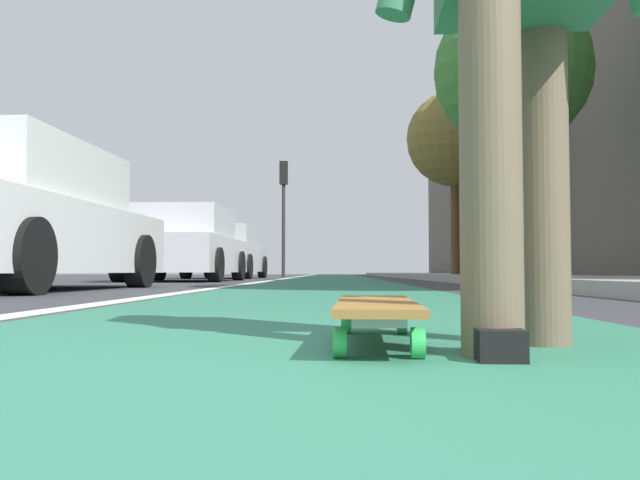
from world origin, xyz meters
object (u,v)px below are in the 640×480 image
at_px(parked_car_far, 227,253).
at_px(street_tree_mid, 512,72).
at_px(parked_car_near, 14,221).
at_px(skateboard, 376,309).
at_px(traffic_light, 284,197).
at_px(street_tree_far, 454,140).
at_px(parked_car_mid, 184,246).
at_px(pedestrian_distant, 506,231).

relative_size(parked_car_far, street_tree_mid, 0.89).
distance_m(parked_car_near, street_tree_mid, 8.94).
bearing_deg(street_tree_mid, skateboard, 163.58).
relative_size(traffic_light, street_tree_far, 0.80).
relative_size(skateboard, street_tree_far, 0.17).
bearing_deg(parked_car_far, parked_car_mid, -179.38).
distance_m(skateboard, parked_car_mid, 12.41).
bearing_deg(parked_car_mid, street_tree_far, -54.11).
relative_size(parked_car_near, street_tree_mid, 0.87).
bearing_deg(pedestrian_distant, street_tree_far, -1.80).
distance_m(parked_car_mid, parked_car_far, 5.85).
relative_size(traffic_light, pedestrian_distant, 2.56).
xyz_separation_m(skateboard, parked_car_near, (5.06, 3.37, 0.62)).
xyz_separation_m(parked_car_far, street_tree_far, (-1.32, -6.32, 3.01)).
relative_size(traffic_light, street_tree_mid, 0.77).
bearing_deg(parked_car_mid, parked_car_far, 0.62).
relative_size(parked_car_far, pedestrian_distant, 2.96).
bearing_deg(skateboard, street_tree_mid, -16.42).
bearing_deg(parked_car_near, street_tree_far, -29.41).
xyz_separation_m(parked_car_far, traffic_light, (4.02, -1.33, 2.07)).
relative_size(street_tree_mid, street_tree_far, 1.04).
distance_m(parked_car_mid, pedestrian_distant, 6.30).
distance_m(skateboard, parked_car_far, 18.13).
distance_m(street_tree_mid, pedestrian_distant, 2.90).
bearing_deg(parked_car_near, street_tree_mid, -50.20).
height_order(parked_car_near, parked_car_mid, same).
bearing_deg(skateboard, parked_car_far, 10.30).
bearing_deg(parked_car_mid, parked_car_near, 178.37).
xyz_separation_m(parked_car_mid, street_tree_far, (4.52, -6.25, 3.02)).
bearing_deg(street_tree_mid, pedestrian_distant, 132.09).
height_order(parked_car_mid, street_tree_mid, street_tree_mid).
xyz_separation_m(parked_car_far, street_tree_mid, (-7.39, -6.32, 3.07)).
relative_size(parked_car_near, street_tree_far, 0.90).
bearing_deg(parked_car_near, pedestrian_distant, -50.28).
relative_size(skateboard, traffic_light, 0.21).
xyz_separation_m(parked_car_far, pedestrian_distant, (-7.57, -6.12, 0.18)).
relative_size(skateboard, pedestrian_distant, 0.54).
distance_m(parked_car_mid, traffic_light, 10.16).
relative_size(street_tree_far, pedestrian_distant, 3.20).
bearing_deg(parked_car_far, parked_car_near, 179.40).
bearing_deg(street_tree_mid, parked_car_near, 129.80).
relative_size(parked_car_mid, street_tree_far, 0.82).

